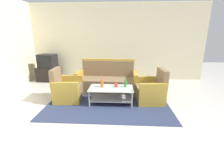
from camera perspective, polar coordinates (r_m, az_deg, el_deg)
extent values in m
plane|color=beige|center=(3.46, -0.04, -13.71)|extent=(14.00, 14.00, 0.00)
cube|color=beige|center=(6.07, 1.62, 13.00)|extent=(6.52, 0.12, 2.80)
cube|color=#2D3856|center=(4.18, -1.30, -8.13)|extent=(3.02, 2.25, 0.01)
cube|color=#7F6647|center=(4.74, -1.85, -2.39)|extent=(1.62, 0.76, 0.42)
cube|color=#7F6647|center=(4.93, -1.43, 3.75)|extent=(1.60, 0.20, 0.48)
cube|color=#B79333|center=(4.68, 8.39, -1.50)|extent=(0.15, 0.70, 0.62)
cube|color=#B79333|center=(4.88, -11.69, -0.94)|extent=(0.15, 0.70, 0.62)
cube|color=#B79333|center=(4.88, -1.46, 6.85)|extent=(1.64, 0.16, 0.06)
cube|color=#7F6647|center=(4.34, -15.40, -4.86)|extent=(0.70, 0.65, 0.40)
cube|color=#7F6647|center=(4.31, -19.81, 0.52)|extent=(0.16, 0.61, 0.45)
cube|color=#B79333|center=(4.62, -14.50, -2.37)|extent=(0.67, 0.15, 0.58)
cube|color=#B79333|center=(4.02, -16.63, -5.32)|extent=(0.67, 0.15, 0.58)
cube|color=#7F6647|center=(4.21, 13.33, -5.37)|extent=(0.70, 0.65, 0.40)
cube|color=#7F6647|center=(4.17, 17.82, 0.23)|extent=(0.17, 0.61, 0.45)
cube|color=#B79333|center=(3.89, 14.60, -5.88)|extent=(0.67, 0.15, 0.58)
cube|color=#B79333|center=(4.48, 12.38, -2.77)|extent=(0.67, 0.15, 0.58)
cube|color=silver|center=(3.92, -0.35, -3.53)|extent=(1.10, 0.60, 0.02)
cube|color=#9E9EA5|center=(4.02, -0.35, -7.19)|extent=(1.00, 0.52, 0.02)
cylinder|color=#9E9EA5|center=(4.29, -6.97, -4.65)|extent=(0.04, 0.04, 0.40)
cylinder|color=#9E9EA5|center=(4.24, 6.80, -4.92)|extent=(0.04, 0.04, 0.40)
cylinder|color=#9E9EA5|center=(3.82, -8.32, -7.37)|extent=(0.04, 0.04, 0.40)
cylinder|color=#9E9EA5|center=(3.76, 7.26, -7.74)|extent=(0.04, 0.04, 0.40)
cylinder|color=#D85919|center=(3.97, -3.65, -2.02)|extent=(0.08, 0.08, 0.16)
cylinder|color=#D85919|center=(3.93, -3.68, -0.45)|extent=(0.03, 0.03, 0.07)
cylinder|color=#2D8C38|center=(3.98, 4.89, -1.84)|extent=(0.06, 0.06, 0.18)
cylinder|color=#2D8C38|center=(3.94, 4.93, -0.06)|extent=(0.02, 0.02, 0.08)
cylinder|color=red|center=(3.98, 1.49, -2.37)|extent=(0.08, 0.08, 0.10)
cube|color=black|center=(6.33, -21.96, 1.52)|extent=(0.80, 0.50, 0.52)
cube|color=black|center=(6.24, -22.44, 5.97)|extent=(0.66, 0.53, 0.48)
cube|color=black|center=(6.42, -21.31, 6.34)|extent=(0.50, 0.09, 0.36)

